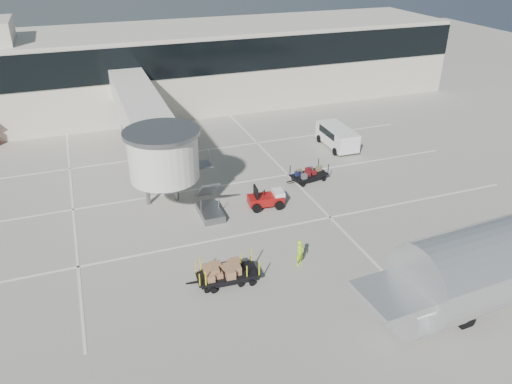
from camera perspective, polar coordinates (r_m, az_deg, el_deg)
ground at (r=29.85m, az=-0.03°, el=-6.78°), size 140.00×140.00×0.00m
lane_markings at (r=37.39m, az=-5.93°, el=0.69°), size 40.00×30.00×0.02m
terminal at (r=55.16m, az=-11.50°, el=13.75°), size 64.00×12.11×15.20m
jet_bridge at (r=37.81m, az=-12.29°, el=7.57°), size 5.70×20.40×6.03m
baggage_tug at (r=34.21m, az=1.22°, el=-0.80°), size 2.54×1.76×1.59m
suitcase_cart at (r=38.01m, az=6.14°, el=1.92°), size 3.45×1.82×1.33m
box_cart_near at (r=27.11m, az=-4.17°, el=-9.58°), size 3.29×1.52×1.27m
box_cart_far at (r=27.22m, az=-2.73°, el=-9.19°), size 3.75×1.66×1.46m
ground_worker at (r=28.43m, az=5.05°, el=-6.93°), size 0.69×0.62×1.58m
minivan at (r=44.36m, az=9.19°, el=6.43°), size 2.19×4.78×1.79m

